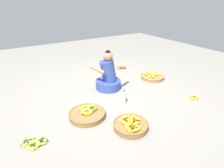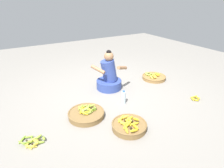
% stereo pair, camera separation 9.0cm
% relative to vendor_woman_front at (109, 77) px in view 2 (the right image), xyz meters
% --- Properties ---
extents(ground_plane, '(10.00, 10.00, 0.00)m').
position_rel_vendor_woman_front_xyz_m(ground_plane, '(-0.22, -0.30, -0.27)').
color(ground_plane, gray).
extents(vendor_woman_front, '(0.72, 0.54, 0.82)m').
position_rel_vendor_woman_front_xyz_m(vendor_woman_front, '(0.00, 0.00, 0.00)').
color(vendor_woman_front, '#334793').
rests_on(vendor_woman_front, ground).
extents(banana_basket_mid_right, '(0.54, 0.54, 0.15)m').
position_rel_vendor_woman_front_xyz_m(banana_basket_mid_right, '(1.14, -0.11, -0.21)').
color(banana_basket_mid_right, olive).
rests_on(banana_basket_mid_right, ground).
extents(banana_basket_front_center, '(0.58, 0.58, 0.17)m').
position_rel_vendor_woman_front_xyz_m(banana_basket_front_center, '(-0.83, -0.72, -0.21)').
color(banana_basket_front_center, brown).
rests_on(banana_basket_front_center, ground).
extents(banana_basket_near_vendor, '(0.52, 0.52, 0.17)m').
position_rel_vendor_woman_front_xyz_m(banana_basket_near_vendor, '(-0.42, -1.33, -0.21)').
color(banana_basket_near_vendor, brown).
rests_on(banana_basket_near_vendor, ground).
extents(loose_bananas_front_right, '(0.34, 0.32, 0.08)m').
position_rel_vendor_woman_front_xyz_m(loose_bananas_front_right, '(-1.69, -0.92, -0.24)').
color(loose_bananas_front_right, yellow).
rests_on(loose_bananas_front_right, ground).
extents(loose_bananas_back_right, '(0.19, 0.19, 0.07)m').
position_rel_vendor_woman_front_xyz_m(loose_bananas_back_right, '(1.16, -1.25, -0.24)').
color(loose_bananas_back_right, gold).
rests_on(loose_bananas_back_right, ground).
extents(water_bottle, '(0.08, 0.08, 0.26)m').
position_rel_vendor_woman_front_xyz_m(water_bottle, '(-0.08, -0.67, -0.15)').
color(water_bottle, silver).
rests_on(water_bottle, ground).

